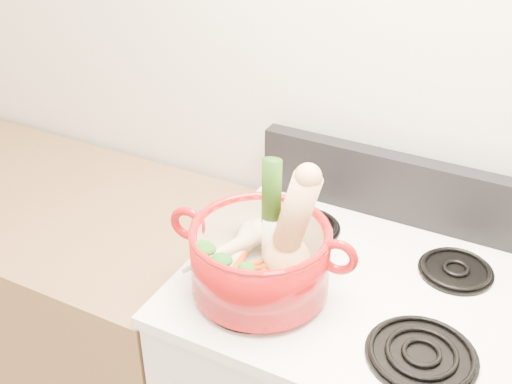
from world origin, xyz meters
The scene contains 22 objects.
wall_back centered at (0.00, 1.75, 1.30)m, with size 3.50×0.02×2.60m, color beige.
cooktop centered at (0.00, 1.40, 0.93)m, with size 0.78×0.67×0.03m, color white.
control_backsplash centered at (0.00, 1.70, 1.04)m, with size 0.76×0.05×0.18m, color black.
counter_left centered at (-1.07, 1.40, 0.45)m, with size 1.36×0.65×0.90m, color brown.
burner_front_left centered at (-0.19, 1.24, 0.96)m, with size 0.22×0.22×0.02m, color black.
burner_front_right centered at (0.19, 1.24, 0.96)m, with size 0.22×0.22×0.02m, color black.
burner_back_left centered at (-0.19, 1.54, 0.96)m, with size 0.17×0.17×0.02m, color black.
burner_back_right centered at (0.19, 1.54, 0.96)m, with size 0.17×0.17×0.02m, color black.
dutch_oven centered at (-0.18, 1.27, 1.04)m, with size 0.30×0.30×0.15m, color #990A0C.
pot_handle_left centered at (-0.35, 1.25, 1.09)m, with size 0.08×0.08×0.02m, color #990A0C.
pot_handle_right centered at (-0.01, 1.29, 1.09)m, with size 0.08×0.08×0.02m, color #990A0C.
squash centered at (-0.13, 1.29, 1.13)m, with size 0.11×0.11×0.26m, color tan, non-canonical shape.
leek centered at (-0.18, 1.31, 1.14)m, with size 0.04×0.04×0.28m, color silver.
ginger centered at (-0.18, 1.35, 1.02)m, with size 0.09×0.06×0.05m, color tan.
parsnip_0 centered at (-0.25, 1.28, 1.02)m, with size 0.04×0.04×0.23m, color beige.
parsnip_1 centered at (-0.24, 1.30, 1.03)m, with size 0.05×0.05×0.22m, color beige.
parsnip_2 centered at (-0.24, 1.33, 1.04)m, with size 0.04×0.04×0.19m, color beige.
parsnip_3 centered at (-0.27, 1.25, 1.04)m, with size 0.04×0.04×0.19m, color beige.
carrot_0 centered at (-0.22, 1.23, 1.02)m, with size 0.04×0.04×0.18m, color #BB3A09.
carrot_1 centered at (-0.22, 1.21, 1.03)m, with size 0.04×0.04×0.17m, color #D1650A.
carrot_2 centered at (-0.16, 1.22, 1.03)m, with size 0.03×0.03×0.15m, color red.
carrot_3 centered at (-0.21, 1.21, 1.03)m, with size 0.03×0.03×0.14m, color #C54109.
Camera 1 is at (0.32, 0.28, 1.90)m, focal length 45.00 mm.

